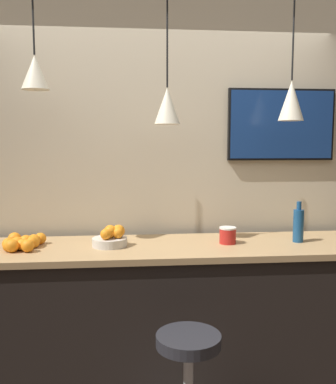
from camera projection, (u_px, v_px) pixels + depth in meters
back_wall at (162, 175)px, 3.20m from camera, size 8.00×0.06×2.90m
service_counter at (168, 319)px, 2.86m from camera, size 3.04×0.68×1.02m
fruit_bowl at (111, 238)px, 2.76m from camera, size 0.23×0.23×0.14m
orange_pile at (24, 242)px, 2.70m from camera, size 0.25×0.29×0.09m
juice_bottle at (298, 225)px, 2.88m from camera, size 0.07×0.07×0.28m
spread_jar at (228, 235)px, 2.84m from camera, size 0.11×0.11×0.11m
pendant_lamp_left at (35, 72)px, 2.65m from camera, size 0.17×0.17×0.78m
pendant_lamp_middle at (167, 105)px, 2.75m from camera, size 0.17×0.17×0.99m
pendant_lamp_right at (291, 100)px, 2.83m from camera, size 0.17×0.17×0.97m
mounted_tv at (281, 125)px, 3.19m from camera, size 0.81×0.04×0.53m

